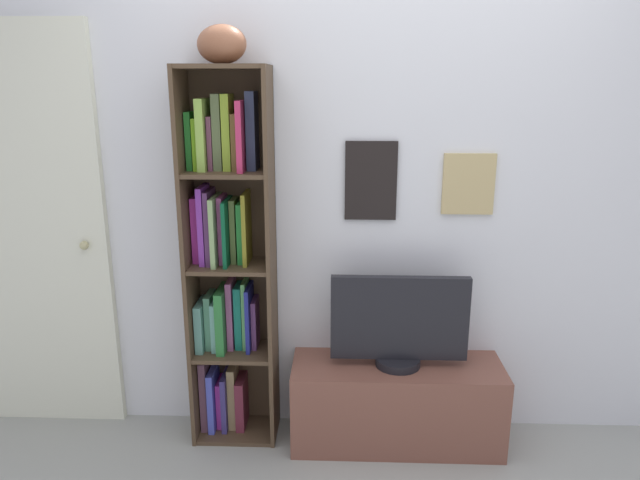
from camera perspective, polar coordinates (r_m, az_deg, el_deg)
The scene contains 6 objects.
back_wall at distance 2.86m, azimuth 4.33°, elevation 3.03°, with size 4.80×0.08×2.32m.
bookshelf at distance 2.85m, azimuth -9.15°, elevation -2.48°, with size 0.42×0.27×1.84m.
football at distance 2.69m, azimuth -9.71°, elevation 18.53°, with size 0.26×0.17×0.17m, color brown.
tv_stand at distance 3.02m, azimuth 7.54°, elevation -15.75°, with size 1.04×0.36×0.42m.
television at distance 2.83m, azimuth 7.84°, elevation -8.14°, with size 0.66×0.22×0.46m.
door at distance 3.26m, azimuth -27.42°, elevation 0.44°, with size 0.88×0.09×2.06m.
Camera 1 is at (-0.11, -1.67, 1.76)m, focal length 32.38 mm.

